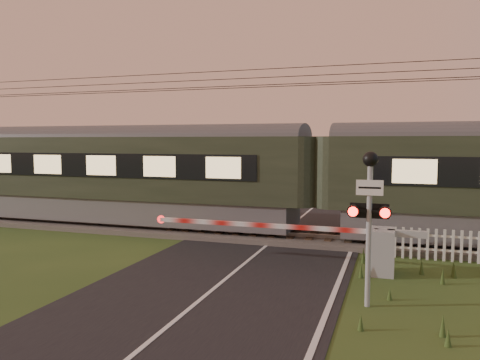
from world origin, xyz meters
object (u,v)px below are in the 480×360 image
(train, at_px, (319,178))
(crossing_signal, at_px, (369,201))
(boom_gate, at_px, (368,247))
(picket_fence, at_px, (428,244))

(train, xyz_separation_m, crossing_signal, (2.04, -6.49, 0.07))
(boom_gate, distance_m, crossing_signal, 3.12)
(boom_gate, relative_size, crossing_signal, 2.35)
(crossing_signal, bearing_deg, train, 107.43)
(train, xyz_separation_m, boom_gate, (1.90, -3.81, -1.52))
(picket_fence, bearing_deg, train, 151.67)
(train, height_order, boom_gate, train)
(boom_gate, distance_m, picket_fence, 2.51)
(boom_gate, bearing_deg, crossing_signal, -87.05)
(crossing_signal, distance_m, picket_fence, 5.15)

